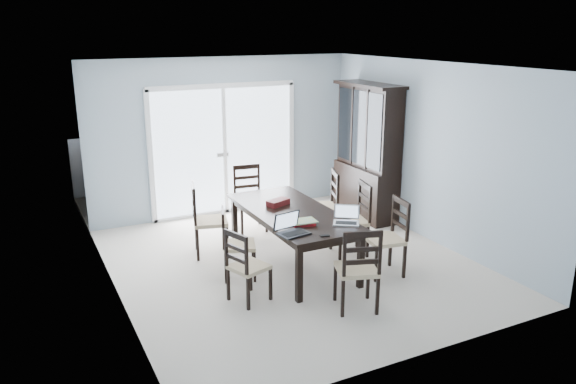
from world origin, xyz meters
name	(u,v)px	position (x,y,z in m)	size (l,w,h in m)	color
floor	(292,264)	(0.00, 0.00, 0.00)	(5.00, 5.00, 0.00)	beige
ceiling	(292,66)	(0.00, 0.00, 2.60)	(5.00, 5.00, 0.00)	white
back_wall	(224,137)	(0.00, 2.50, 1.30)	(4.50, 0.02, 2.60)	#99AAB6
wall_left	(111,192)	(-2.25, 0.00, 1.30)	(0.02, 5.00, 2.60)	#99AAB6
wall_right	(430,153)	(2.25, 0.00, 1.30)	(0.02, 5.00, 2.60)	#99AAB6
balcony	(207,199)	(0.00, 3.50, -0.05)	(4.50, 2.00, 0.10)	gray
railing	(190,157)	(0.00, 4.50, 0.55)	(4.50, 0.06, 1.10)	#99999E
dining_table	(292,216)	(0.00, 0.00, 0.67)	(1.00, 2.20, 0.75)	black
china_hutch	(367,153)	(2.02, 1.25, 1.07)	(0.50, 1.38, 2.20)	black
sliding_door	(224,150)	(0.00, 2.48, 1.09)	(2.52, 0.05, 2.18)	silver
chair_left_near	(243,259)	(-0.99, -0.73, 0.54)	(0.50, 0.49, 1.02)	black
chair_left_mid	(232,236)	(-0.86, -0.03, 0.55)	(0.51, 0.51, 1.05)	black
chair_left_far	(203,212)	(-0.94, 0.83, 0.63)	(0.56, 0.55, 1.18)	black
chair_right_near	(392,229)	(1.00, -0.81, 0.60)	(0.51, 0.50, 1.14)	black
chair_right_mid	(357,211)	(0.98, -0.05, 0.62)	(0.53, 0.52, 1.17)	black
chair_right_far	(327,198)	(0.90, 0.63, 0.63)	(0.58, 0.58, 1.19)	black
chair_end_near	(359,261)	(0.06, -1.50, 0.61)	(0.55, 0.56, 1.15)	black
chair_end_far	(249,190)	(0.05, 1.57, 0.61)	(0.48, 0.50, 1.15)	black
laptop_dark	(294,230)	(-0.38, -0.78, 0.81)	(0.38, 0.30, 0.24)	black
laptop_silver	(346,220)	(0.36, -0.75, 0.80)	(0.38, 0.36, 0.22)	silver
book_stack	(303,222)	(-0.11, -0.53, 0.77)	(0.32, 0.26, 0.05)	maroon
cell_phone	(325,236)	(-0.09, -0.99, 0.76)	(0.11, 0.05, 0.01)	black
game_box	(278,202)	(-0.06, 0.29, 0.79)	(0.31, 0.16, 0.08)	#4A100E
hot_tub	(161,176)	(-0.87, 3.42, 0.52)	(2.12, 1.92, 1.04)	brown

